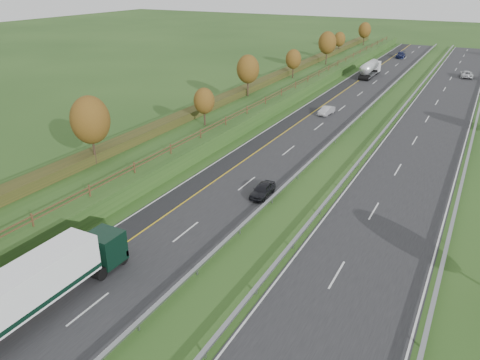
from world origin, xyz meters
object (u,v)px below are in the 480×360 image
Objects in this scene: road_tanker at (370,68)px; car_silver_mid at (326,110)px; box_lorry at (27,292)px; car_oncoming at (467,74)px; car_small_far at (401,55)px; car_dark_near at (263,190)px.

car_silver_mid is (1.43, -34.81, -1.15)m from road_tanker.
box_lorry reaches higher than car_silver_mid.
car_oncoming is at bearing 74.12° from car_silver_mid.
car_small_far is (1.14, 122.30, -1.51)m from box_lorry.
road_tanker reaches higher than car_silver_mid.
box_lorry is at bearing -84.85° from car_silver_mid.
road_tanker is 34.86m from car_silver_mid.
car_dark_near is (5.39, 24.52, -1.60)m from box_lorry.
road_tanker is 30.05m from car_small_far.
road_tanker is at bearing 93.02° from car_dark_near.
road_tanker is at bearing 17.01° from car_oncoming.
car_small_far is at bearing 90.88° from car_dark_near.
box_lorry is 92.29m from road_tanker.
box_lorry is 3.04× the size of car_oncoming.
road_tanker is at bearing -96.35° from car_small_far.
car_dark_near is at bearing -76.50° from car_silver_mid.
car_silver_mid is 47.42m from car_oncoming.
car_small_far is 1.00× the size of car_oncoming.
car_dark_near is 0.76× the size of car_oncoming.
road_tanker is at bearing 98.84° from car_silver_mid.
road_tanker is 2.77× the size of car_dark_near.
car_dark_near is at bearing 77.60° from box_lorry.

